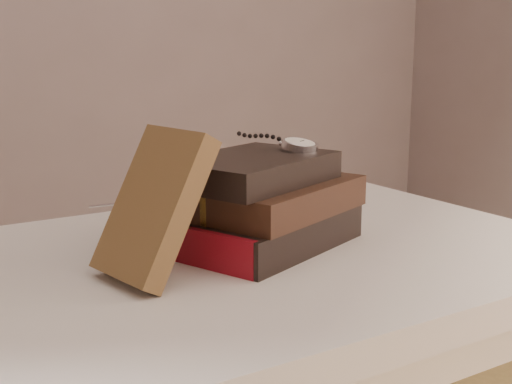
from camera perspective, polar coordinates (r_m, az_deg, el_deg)
table at (r=0.91m, az=-4.37°, el=-10.97°), size 1.00×0.60×0.75m
book_stack at (r=0.92m, az=0.59°, el=-0.98°), size 0.30×0.25×0.12m
journal at (r=0.79m, az=-8.50°, el=-1.14°), size 0.13×0.13×0.17m
pocket_watch at (r=0.95m, az=3.42°, el=4.01°), size 0.07×0.16×0.02m
eyeglasses at (r=0.90m, az=-7.05°, el=-0.50°), size 0.14×0.15×0.05m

